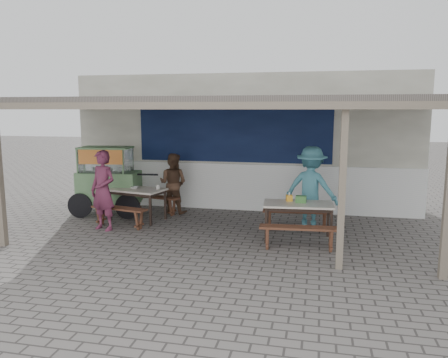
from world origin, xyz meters
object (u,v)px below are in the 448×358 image
patron_street_side (103,190)px  condiment_bowl (135,188)px  table_right (298,207)px  tissue_box (289,198)px  vendor_cart (108,178)px  bench_right_wall (297,215)px  bench_left_wall (154,201)px  bench_right_street (299,233)px  bench_left_street (119,213)px  donation_box (301,199)px  table_left (137,192)px  patron_wall_side (173,183)px  patron_right_table (311,188)px  condiment_jar (158,187)px

patron_street_side → condiment_bowl: patron_street_side is taller
table_right → tissue_box: 0.30m
vendor_cart → tissue_box: (4.49, -0.97, -0.11)m
bench_right_wall → patron_street_side: 4.21m
bench_left_wall → bench_right_street: same height
bench_left_street → donation_box: (3.96, -0.05, 0.49)m
bench_right_wall → bench_right_street: bearing=-90.0°
table_left → patron_wall_side: patron_wall_side is taller
bench_right_street → vendor_cart: (-4.74, 1.82, 0.58)m
vendor_cart → donation_box: vendor_cart is taller
table_left → patron_right_table: bearing=13.5°
bench_left_wall → vendor_cart: (-1.06, -0.35, 0.59)m
bench_right_street → condiment_jar: size_ratio=15.42×
bench_right_street → condiment_jar: bearing=150.3°
patron_wall_side → tissue_box: 3.36m
table_right → patron_right_table: bearing=71.8°
vendor_cart → donation_box: bearing=-18.8°
bench_right_wall → donation_box: donation_box is taller
tissue_box → bench_left_wall: bearing=159.0°
table_left → vendor_cart: bearing=171.3°
bench_left_street → patron_street_side: patron_street_side is taller
condiment_bowl → table_right: bearing=-12.1°
table_left → vendor_cart: size_ratio=0.66×
condiment_jar → bench_left_wall: bearing=119.3°
bench_left_street → bench_left_wall: (0.29, 1.38, 0.00)m
tissue_box → donation_box: bearing=-23.3°
table_left → tissue_box: tissue_box is taller
table_right → bench_right_street: size_ratio=0.96×
bench_left_street → condiment_bowl: 0.84m
patron_right_table → donation_box: size_ratio=8.78×
table_left → bench_left_wall: bearing=90.0°
patron_wall_side → condiment_jar: bearing=88.2°
bench_right_wall → table_left: bearing=173.3°
bench_right_street → bench_right_wall: size_ratio=1.00×
condiment_bowl → condiment_jar: bearing=9.0°
table_left → donation_box: 3.89m
bench_left_wall → table_right: (3.63, -1.50, 0.34)m
bench_right_wall → condiment_bowl: 3.83m
patron_wall_side → table_right: bearing=158.3°
table_right → condiment_bowl: condiment_bowl is taller
bench_right_wall → bench_left_street: bearing=-176.5°
vendor_cart → tissue_box: size_ratio=17.08×
bench_left_wall → patron_street_side: patron_street_side is taller
table_left → tissue_box: size_ratio=11.21×
table_right → patron_right_table: size_ratio=0.78×
patron_wall_side → condiment_bowl: (-0.66, -0.86, 0.02)m
patron_wall_side → tissue_box: size_ratio=12.40×
vendor_cart → tissue_box: vendor_cart is taller
bench_right_street → patron_street_side: patron_street_side is taller
table_right → donation_box: size_ratio=6.87×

